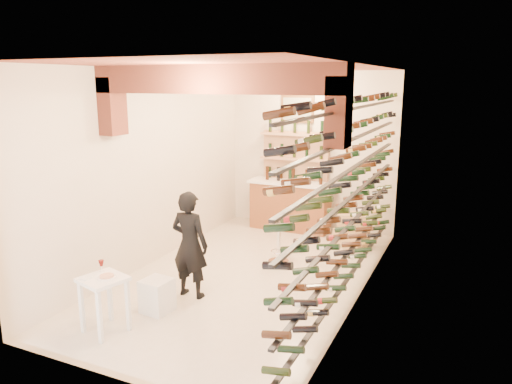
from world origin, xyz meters
TOP-DOWN VIEW (x-y plane):
  - ground at (0.00, 0.00)m, footprint 6.00×6.00m
  - room_shell at (0.00, -0.26)m, footprint 3.52×6.02m
  - wine_rack at (1.53, 0.00)m, footprint 0.32×5.70m
  - back_counter at (-0.30, 2.65)m, footprint 1.70×0.62m
  - back_shelving at (-0.30, 2.89)m, footprint 1.40×0.31m
  - tasting_table at (-0.84, -2.27)m, footprint 0.60×0.60m
  - white_stool at (-0.58, -1.58)m, footprint 0.39×0.39m
  - person at (-0.44, -0.97)m, footprint 0.56×0.37m
  - chrome_barstool at (0.21, 0.76)m, footprint 0.35×0.35m
  - crate_lower at (1.13, 2.07)m, footprint 0.66×0.56m
  - crate_upper at (1.13, 2.07)m, footprint 0.59×0.47m

SIDE VIEW (x-z plane):
  - ground at x=0.00m, z-range 0.00..0.00m
  - crate_lower at x=1.13m, z-range 0.00..0.33m
  - white_stool at x=-0.58m, z-range 0.00..0.45m
  - chrome_barstool at x=0.21m, z-range 0.05..0.74m
  - crate_upper at x=1.13m, z-range 0.33..0.64m
  - back_counter at x=-0.30m, z-range -0.11..1.18m
  - tasting_table at x=-0.84m, z-range 0.15..1.00m
  - person at x=-0.44m, z-range 0.00..1.53m
  - back_shelving at x=-0.30m, z-range -0.19..2.53m
  - wine_rack at x=1.53m, z-range 0.27..2.83m
  - room_shell at x=0.00m, z-range 0.65..3.86m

